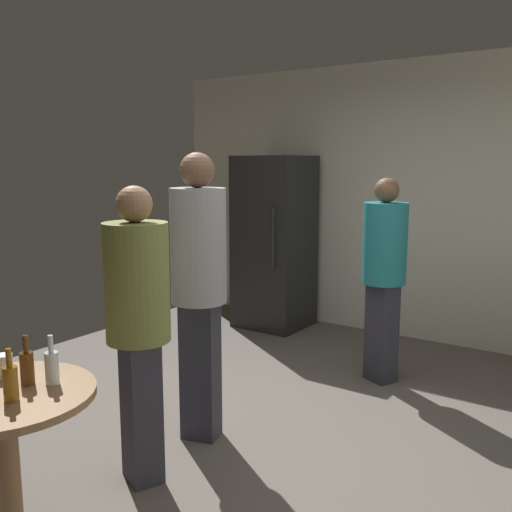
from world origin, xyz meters
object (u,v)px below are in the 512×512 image
(person_in_olive_shirt, at_px, (138,314))
(person_in_teal_shirt, at_px, (384,265))
(refrigerator, at_px, (274,242))
(beer_bottle_amber, at_px, (10,382))
(beer_bottle_brown, at_px, (27,367))
(beer_bottle_clear, at_px, (52,366))
(foreground_table, at_px, (4,415))
(plastic_cup_white, at_px, (4,366))
(person_in_gray_shirt, at_px, (199,275))

(person_in_olive_shirt, relative_size, person_in_teal_shirt, 1.00)
(refrigerator, relative_size, beer_bottle_amber, 7.83)
(refrigerator, bearing_deg, beer_bottle_brown, -75.00)
(beer_bottle_clear, relative_size, person_in_olive_shirt, 0.14)
(beer_bottle_clear, bearing_deg, foreground_table, -117.87)
(plastic_cup_white, bearing_deg, beer_bottle_amber, -26.47)
(beer_bottle_clear, bearing_deg, beer_bottle_amber, -86.05)
(beer_bottle_brown, bearing_deg, person_in_teal_shirt, 77.41)
(plastic_cup_white, relative_size, person_in_teal_shirt, 0.07)
(foreground_table, xyz_separation_m, beer_bottle_clear, (0.10, 0.19, 0.19))
(person_in_gray_shirt, bearing_deg, foreground_table, -18.23)
(refrigerator, height_order, foreground_table, refrigerator)
(foreground_table, bearing_deg, person_in_teal_shirt, 77.79)
(beer_bottle_brown, relative_size, beer_bottle_clear, 1.00)
(beer_bottle_brown, xyz_separation_m, person_in_gray_shirt, (0.03, 1.17, 0.24))
(foreground_table, bearing_deg, refrigerator, 104.42)
(foreground_table, distance_m, person_in_olive_shirt, 0.80)
(refrigerator, bearing_deg, beer_bottle_amber, -74.04)
(refrigerator, distance_m, person_in_teal_shirt, 1.77)
(beer_bottle_amber, distance_m, person_in_olive_shirt, 0.76)
(beer_bottle_brown, xyz_separation_m, beer_bottle_clear, (0.09, 0.07, 0.00))
(person_in_olive_shirt, bearing_deg, plastic_cup_white, 1.42)
(beer_bottle_brown, distance_m, person_in_teal_shirt, 2.78)
(beer_bottle_clear, height_order, person_in_gray_shirt, person_in_gray_shirt)
(beer_bottle_amber, distance_m, plastic_cup_white, 0.30)
(foreground_table, height_order, person_in_olive_shirt, person_in_olive_shirt)
(beer_bottle_amber, distance_m, person_in_gray_shirt, 1.34)
(refrigerator, relative_size, foreground_table, 2.25)
(plastic_cup_white, height_order, person_in_olive_shirt, person_in_olive_shirt)
(refrigerator, xyz_separation_m, beer_bottle_amber, (1.06, -3.70, -0.08))
(person_in_teal_shirt, bearing_deg, beer_bottle_brown, 12.25)
(beer_bottle_brown, xyz_separation_m, person_in_olive_shirt, (0.09, 0.60, 0.13))
(person_in_teal_shirt, bearing_deg, person_in_gray_shirt, 4.52)
(beer_bottle_brown, relative_size, plastic_cup_white, 2.09)
(foreground_table, distance_m, person_in_gray_shirt, 1.36)
(plastic_cup_white, bearing_deg, person_in_teal_shirt, 74.20)
(foreground_table, xyz_separation_m, beer_bottle_amber, (0.11, -0.03, 0.19))
(beer_bottle_amber, bearing_deg, person_in_gray_shirt, 93.15)
(foreground_table, relative_size, beer_bottle_amber, 3.48)
(beer_bottle_amber, xyz_separation_m, person_in_teal_shirt, (0.50, 2.86, 0.13))
(beer_bottle_clear, xyz_separation_m, plastic_cup_white, (-0.26, -0.08, -0.03))
(plastic_cup_white, xyz_separation_m, person_in_olive_shirt, (0.25, 0.62, 0.15))
(person_in_gray_shirt, xyz_separation_m, person_in_teal_shirt, (0.57, 1.55, -0.11))
(refrigerator, xyz_separation_m, beer_bottle_brown, (0.95, -3.55, -0.08))
(plastic_cup_white, height_order, person_in_gray_shirt, person_in_gray_shirt)
(beer_bottle_clear, relative_size, plastic_cup_white, 2.09)
(beer_bottle_clear, distance_m, person_in_olive_shirt, 0.55)
(beer_bottle_clear, bearing_deg, person_in_gray_shirt, 92.99)
(beer_bottle_clear, xyz_separation_m, person_in_olive_shirt, (-0.00, 0.54, 0.13))
(foreground_table, relative_size, plastic_cup_white, 7.27)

